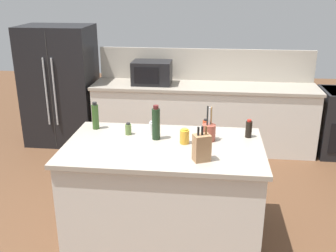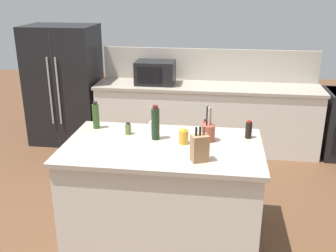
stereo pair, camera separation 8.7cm
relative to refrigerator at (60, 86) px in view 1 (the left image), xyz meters
The scene contains 15 objects.
ground_plane 3.01m from the refrigerator, 51.17° to the right, with size 14.00×14.00×0.00m, color brown.
back_counter_run 2.15m from the refrigerator, ahead, with size 3.15×0.66×0.94m.
wall_backsplash 2.15m from the refrigerator, ahead, with size 3.11×0.03×0.46m, color #B2A899.
kitchen_island 2.91m from the refrigerator, 51.17° to the right, with size 1.75×1.04×0.94m.
refrigerator is the anchor object (origin of this frame).
microwave 1.40m from the refrigerator, ahead, with size 0.54×0.39×0.32m.
knife_block 3.33m from the refrigerator, 49.71° to the right, with size 0.16×0.14×0.29m.
utensil_crock 3.05m from the refrigerator, 43.60° to the right, with size 0.12×0.12×0.32m.
wine_bottle 2.74m from the refrigerator, 50.85° to the right, with size 0.07×0.07×0.32m.
spice_jar_paprika 2.86m from the refrigerator, 40.77° to the right, with size 0.05×0.05×0.12m.
olive_oil_bottle 2.22m from the refrigerator, 60.09° to the right, with size 0.07×0.07×0.27m.
honey_jar 2.97m from the refrigerator, 47.79° to the right, with size 0.08×0.08×0.14m.
soy_sauce_bottle 3.25m from the refrigerator, 37.62° to the right, with size 0.06×0.06×0.17m.
spice_jar_oregano 2.50m from the refrigerator, 54.52° to the right, with size 0.06×0.06×0.11m.
salt_shaker 2.61m from the refrigerator, 50.15° to the right, with size 0.05×0.05×0.13m.
Camera 1 is at (0.40, -3.17, 2.28)m, focal length 42.00 mm.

